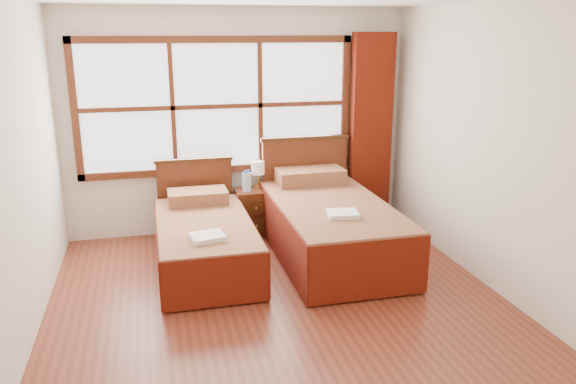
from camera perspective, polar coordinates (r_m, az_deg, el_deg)
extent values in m
plane|color=brown|center=(4.93, -0.38, -12.15)|extent=(4.50, 4.50, 0.00)
plane|color=silver|center=(6.63, -5.04, 7.06)|extent=(4.00, 0.00, 4.00)
plane|color=silver|center=(4.45, -26.28, 1.00)|extent=(0.00, 4.50, 4.50)
plane|color=silver|center=(5.29, 21.17, 3.75)|extent=(0.00, 4.50, 4.50)
cube|color=white|center=(6.54, -7.22, 8.64)|extent=(3.00, 0.02, 1.40)
cube|color=#552512|center=(6.66, -6.98, 2.29)|extent=(3.16, 0.06, 0.08)
cube|color=#552512|center=(6.47, -7.44, 15.13)|extent=(3.16, 0.06, 0.08)
cube|color=#552512|center=(6.52, -20.87, 7.70)|extent=(0.08, 0.06, 1.56)
cube|color=#552512|center=(6.88, 5.79, 9.04)|extent=(0.08, 0.06, 1.56)
cube|color=#552512|center=(6.48, -11.64, 8.37)|extent=(0.05, 0.05, 1.40)
cube|color=#552512|center=(6.60, -2.84, 8.81)|extent=(0.05, 0.05, 1.40)
cube|color=#552512|center=(6.52, -7.20, 8.62)|extent=(3.00, 0.05, 0.05)
cube|color=#631709|center=(6.95, 8.39, 6.28)|extent=(0.50, 0.16, 2.30)
cube|color=#40220D|center=(5.80, -8.37, -6.35)|extent=(0.82, 1.65, 0.27)
cube|color=#60170D|center=(5.72, -8.47, -4.06)|extent=(0.92, 1.83, 0.22)
cube|color=#64180A|center=(5.74, -13.04, -5.63)|extent=(0.03, 1.83, 0.46)
cube|color=#64180A|center=(5.82, -3.86, -4.94)|extent=(0.03, 1.83, 0.46)
cube|color=#64180A|center=(4.93, -7.30, -9.07)|extent=(0.92, 0.03, 0.46)
cube|color=#60170D|center=(6.29, -9.16, -0.46)|extent=(0.65, 0.38, 0.14)
cube|color=#552512|center=(6.65, -9.39, -0.60)|extent=(0.86, 0.06, 0.90)
cube|color=#40220D|center=(6.54, -9.57, 3.24)|extent=(0.90, 0.08, 0.04)
cube|color=#40220D|center=(6.05, 4.28, -4.98)|extent=(1.00, 2.00, 0.33)
cube|color=#60170D|center=(5.95, 4.34, -2.29)|extent=(1.12, 2.22, 0.27)
cube|color=#64180A|center=(5.86, -0.91, -4.25)|extent=(0.03, 2.22, 0.56)
cube|color=#64180A|center=(6.19, 9.23, -3.32)|extent=(0.03, 2.22, 0.56)
cube|color=#64180A|center=(5.04, 8.25, -7.89)|extent=(1.12, 0.03, 0.56)
cube|color=#60170D|center=(6.62, 2.20, 1.67)|extent=(0.78, 0.46, 0.17)
cube|color=#552512|center=(6.85, 1.71, 0.94)|extent=(1.05, 0.06, 1.09)
cube|color=#40220D|center=(6.73, 1.75, 5.51)|extent=(1.09, 0.08, 0.04)
cube|color=#552512|center=(6.65, -3.57, -2.02)|extent=(0.41, 0.36, 0.54)
cube|color=#40220D|center=(6.51, -3.24, -3.43)|extent=(0.36, 0.02, 0.16)
cube|color=#40220D|center=(6.44, -3.27, -1.62)|extent=(0.36, 0.02, 0.16)
sphere|color=olive|center=(6.49, -3.21, -3.48)|extent=(0.03, 0.03, 0.03)
sphere|color=olive|center=(6.42, -3.24, -1.66)|extent=(0.03, 0.03, 0.03)
cube|color=white|center=(5.20, -8.19, -4.53)|extent=(0.34, 0.31, 0.05)
cube|color=white|center=(5.47, 5.60, -2.22)|extent=(0.32, 0.29, 0.05)
cylinder|color=gold|center=(6.72, -3.06, 0.66)|extent=(0.10, 0.10, 0.02)
cylinder|color=gold|center=(6.70, -3.07, 1.28)|extent=(0.02, 0.02, 0.13)
cylinder|color=silver|center=(6.66, -3.09, 2.51)|extent=(0.16, 0.16, 0.16)
cylinder|color=silver|center=(6.48, -4.37, 0.97)|extent=(0.06, 0.06, 0.22)
cylinder|color=blue|center=(6.45, -4.40, 2.02)|extent=(0.03, 0.03, 0.03)
cylinder|color=silver|center=(6.49, -4.07, 1.02)|extent=(0.07, 0.07, 0.22)
cylinder|color=blue|center=(6.45, -4.09, 2.11)|extent=(0.03, 0.03, 0.03)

